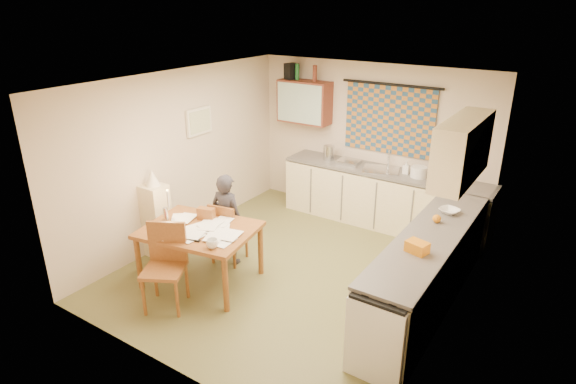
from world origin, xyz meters
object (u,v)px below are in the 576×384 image
Objects in this scene: shelf_stand at (157,221)px; stove at (384,329)px; person at (227,219)px; counter_back at (383,198)px; chair_far at (229,243)px; counter_right at (427,270)px; dining_table at (201,254)px.

stove is at bearing -6.12° from shelf_stand.
shelf_stand is (-3.54, 0.38, 0.09)m from stove.
counter_back is at bearing -123.72° from person.
shelf_stand reaches higher than chair_far.
counter_back is 3.48m from shelf_stand.
shelf_stand is at bearing 173.88° from stove.
counter_back reaches higher than chair_far.
counter_right reaches higher than chair_far.
counter_back is 3.29m from stove.
dining_table is at bearing 90.42° from person.
stove is 3.56m from shelf_stand.
chair_far is at bearing -169.44° from counter_right.
chair_far is at bearing -110.36° from person.
counter_right is at bearing -172.92° from person.
dining_table is at bearing -10.49° from shelf_stand.
person is 1.21× the size of shelf_stand.
dining_table is 1.44× the size of shelf_stand.
stove is at bearing 159.73° from person.
counter_back is at bearing 55.84° from dining_table.
counter_right is (1.29, -1.76, -0.00)m from counter_back.
shelf_stand is (-3.54, -0.89, 0.07)m from counter_right.
dining_table is (-2.56, -1.07, -0.07)m from counter_right.
counter_right is 3.35× the size of chair_far.
shelf_stand is (-2.25, -2.65, 0.07)m from counter_back.
chair_far is (-0.04, 0.59, -0.11)m from dining_table.
chair_far is 0.69× the size of person.
counter_back and counter_right have the same top height.
counter_back is 2.61m from person.
counter_right reaches higher than stove.
counter_back is 2.58× the size of person.
chair_far is at bearing -120.13° from counter_back.
shelf_stand is (-0.94, -0.40, -0.11)m from person.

